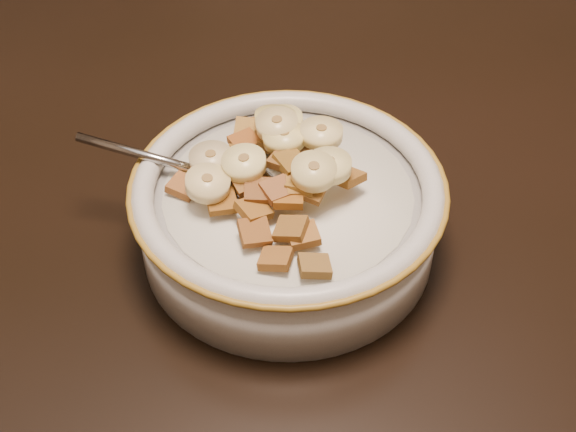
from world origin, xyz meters
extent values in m
cube|color=black|center=(0.00, 0.00, 0.73)|extent=(1.42, 0.93, 0.04)
cube|color=black|center=(-0.08, 0.69, 0.53)|extent=(0.58, 0.58, 1.05)
cylinder|color=silver|center=(0.18, -0.11, 0.78)|extent=(0.22, 0.22, 0.05)
cylinder|color=white|center=(0.18, -0.11, 0.80)|extent=(0.18, 0.18, 0.00)
ellipsoid|color=gray|center=(0.15, -0.10, 0.81)|extent=(0.06, 0.06, 0.01)
cube|color=brown|center=(0.18, -0.10, 0.83)|extent=(0.03, 0.03, 0.01)
cube|color=brown|center=(0.16, -0.12, 0.82)|extent=(0.02, 0.02, 0.01)
cube|color=#975723|center=(0.11, -0.09, 0.81)|extent=(0.03, 0.03, 0.01)
cube|color=brown|center=(0.12, -0.08, 0.81)|extent=(0.03, 0.03, 0.01)
cube|color=brown|center=(0.18, -0.13, 0.82)|extent=(0.02, 0.02, 0.01)
cube|color=brown|center=(0.15, -0.14, 0.82)|extent=(0.03, 0.03, 0.01)
cube|color=brown|center=(0.16, -0.18, 0.81)|extent=(0.03, 0.03, 0.01)
cube|color=brown|center=(0.17, -0.05, 0.81)|extent=(0.02, 0.02, 0.01)
cube|color=brown|center=(0.18, -0.10, 0.83)|extent=(0.03, 0.03, 0.01)
cube|color=brown|center=(0.18, -0.19, 0.81)|extent=(0.02, 0.02, 0.01)
cube|color=brown|center=(0.17, -0.16, 0.82)|extent=(0.03, 0.03, 0.01)
cube|color=brown|center=(0.19, -0.12, 0.82)|extent=(0.02, 0.02, 0.01)
cube|color=brown|center=(0.17, -0.13, 0.82)|extent=(0.03, 0.03, 0.01)
cube|color=brown|center=(0.15, -0.11, 0.82)|extent=(0.03, 0.03, 0.01)
cube|color=brown|center=(0.16, -0.06, 0.81)|extent=(0.03, 0.03, 0.01)
cube|color=brown|center=(0.15, -0.15, 0.81)|extent=(0.02, 0.02, 0.01)
cube|color=brown|center=(0.13, -0.12, 0.81)|extent=(0.02, 0.02, 0.01)
cube|color=brown|center=(0.18, -0.16, 0.81)|extent=(0.02, 0.02, 0.01)
cube|color=brown|center=(0.18, -0.07, 0.82)|extent=(0.03, 0.03, 0.01)
cube|color=brown|center=(0.18, -0.03, 0.81)|extent=(0.03, 0.03, 0.01)
cube|color=brown|center=(0.19, -0.13, 0.82)|extent=(0.03, 0.03, 0.01)
cube|color=brown|center=(0.22, -0.12, 0.82)|extent=(0.03, 0.03, 0.01)
cube|color=brown|center=(0.21, -0.07, 0.81)|extent=(0.02, 0.02, 0.01)
cube|color=#96681C|center=(0.19, -0.12, 0.82)|extent=(0.03, 0.03, 0.01)
cube|color=brown|center=(0.20, -0.07, 0.82)|extent=(0.02, 0.02, 0.01)
cube|color=brown|center=(0.15, -0.08, 0.82)|extent=(0.03, 0.03, 0.01)
cube|color=brown|center=(0.16, -0.09, 0.82)|extent=(0.03, 0.03, 0.01)
cube|color=olive|center=(0.16, -0.04, 0.81)|extent=(0.02, 0.02, 0.01)
cube|color=brown|center=(0.17, -0.06, 0.81)|extent=(0.03, 0.03, 0.01)
cylinder|color=beige|center=(0.19, -0.05, 0.82)|extent=(0.04, 0.04, 0.01)
cylinder|color=#DFC97C|center=(0.20, -0.12, 0.83)|extent=(0.04, 0.04, 0.02)
cylinder|color=#F9EC78|center=(0.18, -0.05, 0.83)|extent=(0.04, 0.04, 0.02)
cylinder|color=#FFF17E|center=(0.15, -0.10, 0.83)|extent=(0.04, 0.04, 0.01)
cylinder|color=#FFF1A3|center=(0.21, -0.12, 0.83)|extent=(0.04, 0.04, 0.01)
cylinder|color=#FBF19C|center=(0.21, -0.08, 0.83)|extent=(0.04, 0.04, 0.01)
cylinder|color=tan|center=(0.18, -0.08, 0.83)|extent=(0.04, 0.04, 0.01)
cylinder|color=#FEEFA3|center=(0.12, -0.11, 0.82)|extent=(0.04, 0.04, 0.01)
cylinder|color=beige|center=(0.18, -0.07, 0.83)|extent=(0.04, 0.04, 0.01)
cylinder|color=#CFC18B|center=(0.13, -0.08, 0.82)|extent=(0.04, 0.04, 0.01)
camera|label=1|loc=(0.11, -0.52, 1.19)|focal=50.00mm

